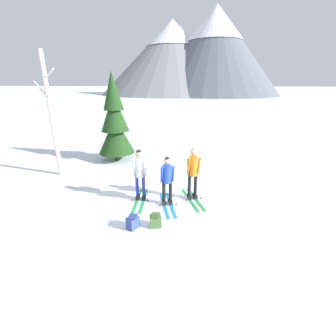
% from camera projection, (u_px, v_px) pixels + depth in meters
% --- Properties ---
extents(ground_plane, '(400.00, 400.00, 0.00)m').
position_uv_depth(ground_plane, '(162.00, 202.00, 7.97)').
color(ground_plane, white).
extents(skier_in_white, '(0.61, 1.74, 1.80)m').
position_uv_depth(skier_in_white, '(140.00, 172.00, 7.83)').
color(skier_in_white, green).
rests_on(skier_in_white, ground).
extents(skier_in_blue, '(0.76, 1.71, 1.66)m').
position_uv_depth(skier_in_blue, '(167.00, 178.00, 7.56)').
color(skier_in_blue, '#1E84D1').
rests_on(skier_in_blue, ground).
extents(skier_in_orange, '(0.88, 1.73, 1.85)m').
position_uv_depth(skier_in_orange, '(193.00, 170.00, 7.88)').
color(skier_in_orange, green).
rests_on(skier_in_orange, ground).
extents(pine_tree_near, '(1.80, 1.80, 4.34)m').
position_uv_depth(pine_tree_near, '(115.00, 122.00, 11.58)').
color(pine_tree_near, '#51381E').
rests_on(pine_tree_near, ground).
extents(birch_tree_tall, '(1.34, 0.86, 5.00)m').
position_uv_depth(birch_tree_tall, '(51.00, 115.00, 9.51)').
color(birch_tree_tall, silver).
rests_on(birch_tree_tall, ground).
extents(backpack_on_snow_front, '(0.37, 0.40, 0.38)m').
position_uv_depth(backpack_on_snow_front, '(133.00, 222.00, 6.52)').
color(backpack_on_snow_front, '#384C99').
rests_on(backpack_on_snow_front, ground).
extents(backpack_on_snow_beside, '(0.37, 0.31, 0.38)m').
position_uv_depth(backpack_on_snow_beside, '(156.00, 221.00, 6.59)').
color(backpack_on_snow_beside, '#4C7238').
rests_on(backpack_on_snow_beside, ground).
extents(mountain_ridge_distant, '(54.55, 44.57, 24.12)m').
position_uv_depth(mountain_ridge_distant, '(192.00, 54.00, 70.97)').
color(mountain_ridge_distant, gray).
rests_on(mountain_ridge_distant, ground).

